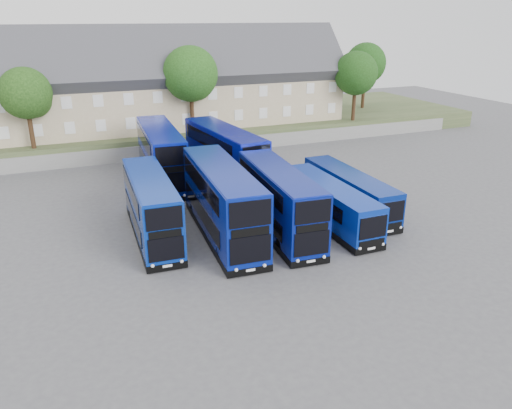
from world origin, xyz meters
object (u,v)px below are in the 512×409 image
object	(u,v)px
tree_mid	(192,76)
tree_west	(27,95)
dd_front_left	(152,209)
tree_east	(356,75)
coach_east_a	(329,204)
tree_far	(366,65)
dd_front_mid	(223,203)

from	to	relation	value
tree_mid	tree_west	bearing A→B (deg)	-178.21
dd_front_left	tree_mid	distance (m)	23.67
tree_west	tree_east	world-z (taller)	tree_east
coach_east_a	tree_far	bearing A→B (deg)	53.20
tree_west	tree_mid	bearing A→B (deg)	1.79
tree_east	tree_mid	bearing A→B (deg)	178.57
tree_mid	dd_front_mid	bearing A→B (deg)	-100.92
coach_east_a	tree_east	world-z (taller)	tree_east
dd_front_mid	coach_east_a	bearing A→B (deg)	-2.74
coach_east_a	dd_front_mid	bearing A→B (deg)	173.90
coach_east_a	tree_east	distance (m)	29.06
tree_west	tree_far	distance (m)	42.58
tree_far	tree_east	bearing A→B (deg)	-130.60
dd_front_mid	tree_east	xyz separation A→B (m)	(24.38, 22.18, 5.03)
dd_front_mid	tree_west	world-z (taller)	tree_west
dd_front_left	dd_front_mid	bearing A→B (deg)	-16.71
dd_front_left	tree_west	bearing A→B (deg)	111.72
tree_mid	tree_far	world-z (taller)	tree_mid
dd_front_left	tree_west	xyz separation A→B (m)	(-7.18, 20.63, 4.99)
tree_mid	tree_east	size ratio (longest dim) A/B	1.12
tree_mid	tree_east	xyz separation A→B (m)	(20.00, -0.50, -0.68)
dd_front_left	tree_far	world-z (taller)	tree_far
dd_front_mid	tree_far	world-z (taller)	tree_far
dd_front_mid	tree_mid	world-z (taller)	tree_mid
dd_front_mid	tree_west	distance (m)	25.48
dd_front_left	tree_west	size ratio (longest dim) A/B	1.39
dd_front_left	tree_east	distance (m)	35.84
dd_front_mid	coach_east_a	world-z (taller)	dd_front_mid
dd_front_mid	tree_far	xyz separation A→B (m)	(30.38, 29.18, 5.37)
coach_east_a	tree_far	world-z (taller)	tree_far
tree_east	coach_east_a	bearing A→B (deg)	-125.92
coach_east_a	tree_mid	size ratio (longest dim) A/B	1.18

